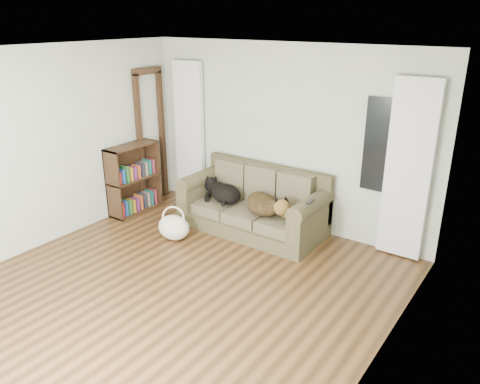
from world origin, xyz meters
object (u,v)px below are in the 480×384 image
Objects in this scene: tote_bag at (174,228)px; bookshelf at (134,181)px; dog_black_lab at (224,192)px; sofa at (252,201)px; dog_shepherd at (265,204)px.

tote_bag is 1.30m from bookshelf.
tote_bag is (-0.23, -0.85, -0.32)m from dog_black_lab.
bookshelf is at bearing -166.33° from sofa.
tote_bag is (-0.72, -0.87, -0.29)m from sofa.
tote_bag is 0.44× the size of bookshelf.
dog_black_lab is at bearing 74.62° from tote_bag.
bookshelf is (-1.19, 0.40, 0.34)m from tote_bag.
sofa is at bearing 33.87° from dog_black_lab.
sofa is 3.23× the size of dog_shepherd.
bookshelf is at bearing -130.56° from dog_black_lab.
bookshelf reaches higher than dog_shepherd.
sofa is 4.35× the size of tote_bag.
dog_shepherd is 1.35× the size of tote_bag.
dog_black_lab is at bearing 28.33° from dog_shepherd.
dog_shepherd is at bearing 26.65° from dog_black_lab.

